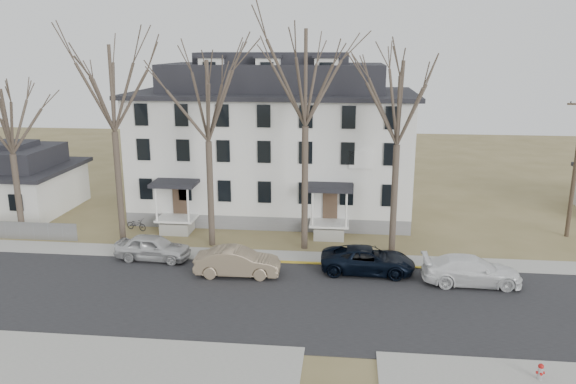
# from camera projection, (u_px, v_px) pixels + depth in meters

# --- Properties ---
(ground) EXTENTS (120.00, 120.00, 0.00)m
(ground) POSITION_uv_depth(u_px,v_px,m) (267.00, 319.00, 26.46)
(ground) COLOR olive
(ground) RESTS_ON ground
(main_road) EXTENTS (120.00, 10.00, 0.04)m
(main_road) POSITION_uv_depth(u_px,v_px,m) (272.00, 301.00, 28.38)
(main_road) COLOR #27272A
(main_road) RESTS_ON ground
(far_sidewalk) EXTENTS (120.00, 2.00, 0.08)m
(far_sidewalk) POSITION_uv_depth(u_px,v_px,m) (286.00, 258.00, 34.16)
(far_sidewalk) COLOR #A09F97
(far_sidewalk) RESTS_ON ground
(near_sidewalk_left) EXTENTS (20.00, 5.00, 0.08)m
(near_sidewalk_left) POSITION_uv_depth(u_px,v_px,m) (52.00, 367.00, 22.48)
(near_sidewalk_left) COLOR #A09F97
(near_sidewalk_left) RESTS_ON ground
(yellow_curb) EXTENTS (14.00, 0.25, 0.06)m
(yellow_curb) POSITION_uv_depth(u_px,v_px,m) (369.00, 267.00, 32.77)
(yellow_curb) COLOR gold
(yellow_curb) RESTS_ON ground
(boarding_house) EXTENTS (20.80, 12.36, 12.05)m
(boarding_house) POSITION_uv_depth(u_px,v_px,m) (274.00, 143.00, 42.59)
(boarding_house) COLOR slate
(boarding_house) RESTS_ON ground
(small_house) EXTENTS (8.70, 8.70, 5.00)m
(small_house) POSITION_uv_depth(u_px,v_px,m) (16.00, 182.00, 43.57)
(small_house) COLOR silver
(small_house) RESTS_ON ground
(tree_far_left) EXTENTS (8.40, 8.40, 13.72)m
(tree_far_left) POSITION_uv_depth(u_px,v_px,m) (111.00, 82.00, 34.43)
(tree_far_left) COLOR #473B31
(tree_far_left) RESTS_ON ground
(tree_mid_left) EXTENTS (7.80, 7.80, 12.74)m
(tree_mid_left) POSITION_uv_depth(u_px,v_px,m) (207.00, 95.00, 33.99)
(tree_mid_left) COLOR #473B31
(tree_mid_left) RESTS_ON ground
(tree_center) EXTENTS (9.00, 9.00, 14.70)m
(tree_center) POSITION_uv_depth(u_px,v_px,m) (306.00, 71.00, 32.99)
(tree_center) COLOR #473B31
(tree_center) RESTS_ON ground
(tree_mid_right) EXTENTS (7.80, 7.80, 12.74)m
(tree_mid_right) POSITION_uv_depth(u_px,v_px,m) (399.00, 97.00, 32.80)
(tree_mid_right) COLOR #473B31
(tree_mid_right) RESTS_ON ground
(tree_bungalow) EXTENTS (6.60, 6.60, 10.78)m
(tree_bungalow) POSITION_uv_depth(u_px,v_px,m) (8.00, 117.00, 35.71)
(tree_bungalow) COLOR #473B31
(tree_bungalow) RESTS_ON ground
(utility_pole_far) EXTENTS (2.00, 0.28, 9.50)m
(utility_pole_far) POSITION_uv_depth(u_px,v_px,m) (576.00, 165.00, 36.78)
(utility_pole_far) COLOR #3D3023
(utility_pole_far) RESTS_ON ground
(car_silver) EXTENTS (4.59, 2.10, 1.53)m
(car_silver) POSITION_uv_depth(u_px,v_px,m) (153.00, 248.00, 33.61)
(car_silver) COLOR silver
(car_silver) RESTS_ON ground
(car_tan) EXTENTS (4.78, 1.81, 1.56)m
(car_tan) POSITION_uv_depth(u_px,v_px,m) (237.00, 263.00, 31.30)
(car_tan) COLOR #89765C
(car_tan) RESTS_ON ground
(car_navy) EXTENTS (5.34, 2.57, 1.47)m
(car_navy) POSITION_uv_depth(u_px,v_px,m) (368.00, 261.00, 31.72)
(car_navy) COLOR black
(car_navy) RESTS_ON ground
(car_white) EXTENTS (5.25, 2.17, 1.52)m
(car_white) POSITION_uv_depth(u_px,v_px,m) (471.00, 271.00, 30.17)
(car_white) COLOR white
(car_white) RESTS_ON ground
(bicycle_left) EXTENTS (1.70, 1.06, 0.84)m
(bicycle_left) POSITION_uv_depth(u_px,v_px,m) (136.00, 225.00, 39.05)
(bicycle_left) COLOR black
(bicycle_left) RESTS_ON ground
(fire_hydrant) EXTENTS (0.31, 0.29, 0.74)m
(fire_hydrant) POSITION_uv_depth(u_px,v_px,m) (540.00, 372.00, 21.48)
(fire_hydrant) COLOR #B7B7BA
(fire_hydrant) RESTS_ON ground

